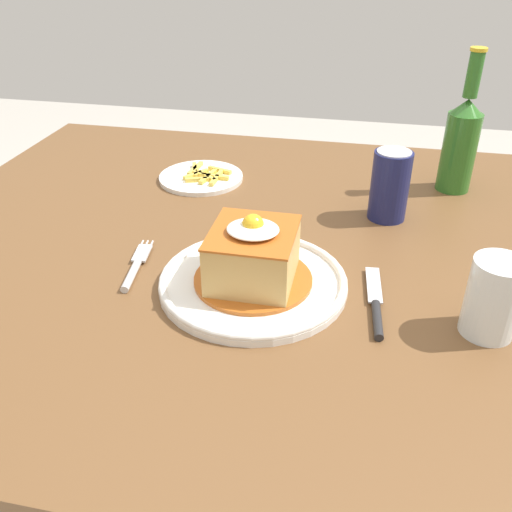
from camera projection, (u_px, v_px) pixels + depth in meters
dining_table at (315, 294)px, 0.94m from camera, size 1.42×1.02×0.72m
main_plate at (253, 281)px, 0.80m from camera, size 0.27×0.27×0.02m
sandwich_meal at (253, 256)px, 0.78m from camera, size 0.17×0.17×0.11m
fork at (135, 268)px, 0.84m from camera, size 0.03×0.14×0.01m
knife at (376, 309)px, 0.75m from camera, size 0.03×0.17×0.01m
soda_can at (390, 185)px, 0.96m from camera, size 0.07×0.07×0.12m
beer_bottle_green at (461, 140)px, 1.05m from camera, size 0.06×0.06×0.27m
drinking_glass at (492, 303)px, 0.69m from camera, size 0.07×0.07×0.10m
side_plate_fries at (202, 177)px, 1.13m from camera, size 0.17×0.17×0.02m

